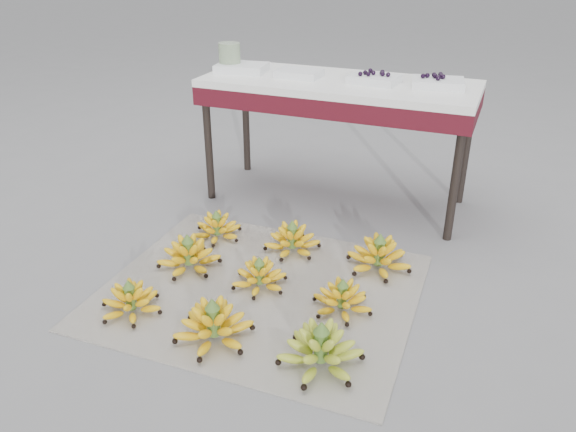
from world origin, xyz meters
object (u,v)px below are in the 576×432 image
at_px(bunch_front_left, 131,301).
at_px(bunch_front_center, 214,325).
at_px(tray_left, 299,73).
at_px(bunch_mid_left, 189,256).
at_px(tray_far_left, 242,68).
at_px(newspaper_mat, 260,290).
at_px(bunch_mid_right, 342,299).
at_px(bunch_back_center, 292,240).
at_px(tray_far_right, 438,82).
at_px(glass_jar, 230,57).
at_px(bunch_mid_center, 260,276).
at_px(bunch_back_right, 379,256).
at_px(vendor_table, 338,95).
at_px(bunch_back_left, 217,228).
at_px(tray_right, 374,79).
at_px(bunch_front_right, 321,350).

bearing_deg(bunch_front_left, bunch_front_center, 10.28).
bearing_deg(tray_left, bunch_mid_left, -99.61).
bearing_deg(tray_far_left, newspaper_mat, -61.13).
height_order(bunch_mid_right, bunch_back_center, bunch_back_center).
bearing_deg(tray_far_right, bunch_mid_left, -131.34).
height_order(bunch_mid_left, tray_far_right, tray_far_right).
relative_size(bunch_mid_right, glass_jar, 2.08).
bearing_deg(bunch_mid_center, bunch_back_right, 20.43).
height_order(vendor_table, tray_left, tray_left).
bearing_deg(glass_jar, newspaper_mat, -58.08).
relative_size(bunch_back_left, tray_right, 1.19).
distance_m(bunch_front_center, glass_jar, 1.59).
distance_m(bunch_back_right, tray_right, 0.91).
relative_size(bunch_back_center, tray_far_right, 1.22).
distance_m(bunch_front_left, bunch_back_right, 1.05).
xyz_separation_m(newspaper_mat, tray_far_right, (0.49, 1.01, 0.68)).
relative_size(bunch_back_center, vendor_table, 0.24).
bearing_deg(tray_left, glass_jar, 179.79).
xyz_separation_m(tray_far_left, glass_jar, (-0.07, 0.00, 0.05)).
relative_size(bunch_front_center, vendor_table, 0.26).
distance_m(bunch_back_right, tray_left, 1.07).
relative_size(newspaper_mat, bunch_back_right, 3.92).
bearing_deg(bunch_back_left, newspaper_mat, -61.10).
bearing_deg(bunch_back_right, vendor_table, 130.87).
xyz_separation_m(bunch_front_center, bunch_mid_right, (0.38, 0.34, -0.01)).
bearing_deg(bunch_mid_center, tray_far_right, 45.87).
bearing_deg(tray_far_right, bunch_mid_right, -97.65).
height_order(bunch_back_left, tray_far_right, tray_far_right).
height_order(bunch_back_center, glass_jar, glass_jar).
bearing_deg(newspaper_mat, bunch_back_center, 89.52).
bearing_deg(tray_far_left, bunch_mid_right, -47.66).
height_order(bunch_back_center, tray_far_left, tray_far_left).
height_order(bunch_mid_left, tray_right, tray_right).
xyz_separation_m(bunch_mid_center, tray_far_right, (0.50, 0.99, 0.63)).
distance_m(bunch_back_left, vendor_table, 0.92).
bearing_deg(vendor_table, tray_far_right, 4.45).
relative_size(bunch_mid_right, tray_left, 1.33).
bearing_deg(tray_far_right, bunch_mid_center, -116.95).
xyz_separation_m(bunch_back_center, tray_right, (0.18, 0.63, 0.63)).
bearing_deg(bunch_front_right, vendor_table, 100.75).
bearing_deg(bunch_front_center, bunch_back_right, 40.15).
xyz_separation_m(newspaper_mat, bunch_back_left, (-0.38, 0.34, 0.05)).
xyz_separation_m(vendor_table, tray_left, (-0.21, -0.01, 0.09)).
distance_m(newspaper_mat, bunch_back_left, 0.51).
distance_m(bunch_mid_left, bunch_back_center, 0.48).
bearing_deg(bunch_mid_right, bunch_mid_left, -164.07).
bearing_deg(bunch_back_center, bunch_back_left, 162.18).
distance_m(bunch_front_center, tray_right, 1.48).
distance_m(tray_far_left, tray_left, 0.33).
bearing_deg(bunch_mid_center, vendor_table, 71.61).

